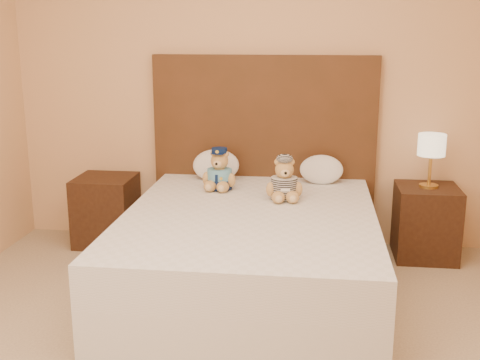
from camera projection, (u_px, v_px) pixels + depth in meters
The scene contains 10 objects.
room_walls at pixel (234, 3), 2.83m from camera, with size 4.04×4.52×2.72m.
bed at pixel (250, 253), 3.91m from camera, with size 1.60×2.00×0.55m.
headboard at pixel (264, 151), 4.77m from camera, with size 1.75×0.08×1.50m, color #4F2C17.
nightstand_left at pixel (106, 210), 4.84m from camera, with size 0.45×0.45×0.55m, color #382112.
nightstand_right at pixel (426, 222), 4.53m from camera, with size 0.45×0.45×0.55m, color #382112.
lamp at pixel (432, 148), 4.39m from camera, with size 0.20×0.20×0.40m.
teddy_police at pixel (220, 169), 4.37m from camera, with size 0.26×0.25×0.30m, color tan, non-canonical shape.
teddy_prisoner at pixel (284, 179), 4.10m from camera, with size 0.26×0.25×0.29m, color tan, non-canonical shape.
pillow_left at pixel (216, 164), 4.66m from camera, with size 0.36×0.23×0.26m, color white.
pillow_right at pixel (321, 168), 4.56m from camera, with size 0.33×0.21×0.23m, color white.
Camera 1 is at (0.40, -2.46, 1.69)m, focal length 45.00 mm.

